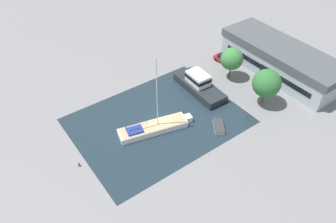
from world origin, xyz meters
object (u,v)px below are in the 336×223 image
Objects in this scene: parked_car at (224,59)px; small_dinghy at (219,126)px; quay_tree_by_water at (267,83)px; sailboat_moored at (154,127)px; motor_cruiser at (199,85)px; warehouse_building at (281,60)px; quay_tree_near_building at (232,59)px.

small_dinghy is (14.17, -14.51, -0.51)m from parked_car.
small_dinghy is (0.07, -10.72, -4.20)m from quay_tree_by_water.
parked_car is 25.01m from sailboat_moored.
parked_car is 0.39× the size of motor_cruiser.
sailboat_moored reaches higher than motor_cruiser.
parked_car is 11.35m from motor_cruiser.
motor_cruiser is at bearing -105.58° from warehouse_building.
quay_tree_by_water is 15.07m from parked_car.
quay_tree_near_building reaches higher than warehouse_building.
parked_car is at bearing -144.13° from warehouse_building.
small_dinghy is at bearing 71.15° from sailboat_moored.
quay_tree_near_building is 0.47× the size of sailboat_moored.
quay_tree_near_building is at bearing -1.22° from motor_cruiser.
sailboat_moored is (-0.84, -30.10, -2.28)m from warehouse_building.
parked_car is (-14.11, 3.79, -3.69)m from quay_tree_by_water.
motor_cruiser is (4.26, -10.51, 0.43)m from parked_car.
warehouse_building is 11.43m from parked_car.
motor_cruiser is 10.73m from small_dinghy.
sailboat_moored is at bearing -91.14° from warehouse_building.
warehouse_building reaches higher than parked_car.
parked_car is at bearing 164.97° from quay_tree_by_water.
small_dinghy is at bearing -76.10° from warehouse_building.
sailboat_moored reaches higher than quay_tree_near_building.
quay_tree_by_water is at bearing -63.85° from warehouse_building.
small_dinghy is at bearing -109.58° from motor_cruiser.
small_dinghy is (9.44, -11.56, -4.03)m from quay_tree_near_building.
quay_tree_near_building reaches higher than motor_cruiser.
quay_tree_near_building is 15.46m from small_dinghy.
quay_tree_by_water is 12.36m from motor_cruiser.
sailboat_moored is 3.53× the size of small_dinghy.
motor_cruiser is at bearing -93.62° from quay_tree_near_building.
quay_tree_near_building is at bearing 74.00° from small_dinghy.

